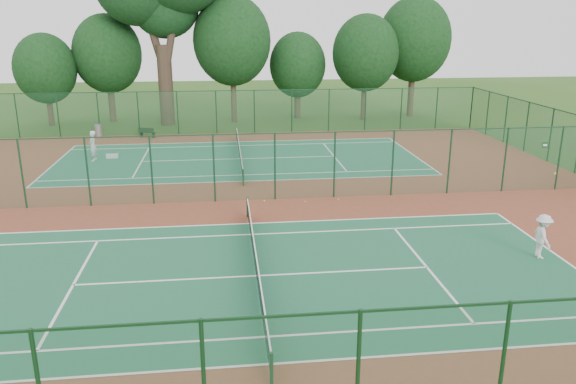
% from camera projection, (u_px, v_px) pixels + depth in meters
% --- Properties ---
extents(ground, '(120.00, 120.00, 0.00)m').
position_uv_depth(ground, '(245.00, 200.00, 28.84)').
color(ground, '#2D5219').
rests_on(ground, ground).
extents(red_pad, '(40.00, 36.00, 0.01)m').
position_uv_depth(red_pad, '(245.00, 200.00, 28.83)').
color(red_pad, brown).
rests_on(red_pad, ground).
extents(court_near, '(23.77, 10.97, 0.01)m').
position_uv_depth(court_near, '(256.00, 276.00, 20.29)').
color(court_near, '#1D5D3D').
rests_on(court_near, red_pad).
extents(court_far, '(23.77, 10.97, 0.01)m').
position_uv_depth(court_far, '(240.00, 159.00, 37.38)').
color(court_far, '#206547').
rests_on(court_far, red_pad).
extents(fence_north, '(40.00, 0.09, 3.50)m').
position_uv_depth(fence_north, '(235.00, 112.00, 45.41)').
color(fence_north, '#1A502D').
rests_on(fence_north, ground).
extents(fence_divider, '(40.00, 0.09, 3.50)m').
position_uv_depth(fence_divider, '(245.00, 167.00, 28.32)').
color(fence_divider, '#1A4F2F').
rests_on(fence_divider, ground).
extents(tennis_net_near, '(0.10, 12.90, 0.97)m').
position_uv_depth(tennis_net_near, '(256.00, 263.00, 20.13)').
color(tennis_net_near, '#163C22').
rests_on(tennis_net_near, ground).
extents(tennis_net_far, '(0.10, 12.90, 0.97)m').
position_uv_depth(tennis_net_far, '(239.00, 151.00, 37.22)').
color(tennis_net_far, '#153C1F').
rests_on(tennis_net_far, ground).
extents(player_near, '(0.75, 1.19, 1.76)m').
position_uv_depth(player_near, '(543.00, 236.00, 21.61)').
color(player_near, silver).
rests_on(player_near, court_near).
extents(player_far, '(0.57, 0.78, 1.98)m').
position_uv_depth(player_far, '(93.00, 146.00, 36.60)').
color(player_far, silver).
rests_on(player_far, court_far).
extents(trash_bin, '(0.73, 0.73, 0.99)m').
position_uv_depth(trash_bin, '(98.00, 131.00, 44.21)').
color(trash_bin, gray).
rests_on(trash_bin, red_pad).
extents(bench, '(1.36, 0.83, 0.81)m').
position_uv_depth(bench, '(147.00, 132.00, 43.98)').
color(bench, black).
rests_on(bench, red_pad).
extents(kit_bag, '(0.79, 0.34, 0.29)m').
position_uv_depth(kit_bag, '(112.00, 156.00, 37.54)').
color(kit_bag, silver).
rests_on(kit_bag, red_pad).
extents(stray_ball_a, '(0.07, 0.07, 0.07)m').
position_uv_depth(stray_ball_a, '(339.00, 199.00, 28.86)').
color(stray_ball_a, '#CCD130').
rests_on(stray_ball_a, red_pad).
extents(stray_ball_b, '(0.07, 0.07, 0.07)m').
position_uv_depth(stray_ball_b, '(305.00, 202.00, 28.49)').
color(stray_ball_b, gold).
rests_on(stray_ball_b, red_pad).
extents(stray_ball_c, '(0.08, 0.08, 0.08)m').
position_uv_depth(stray_ball_c, '(264.00, 201.00, 28.60)').
color(stray_ball_c, '#D8F338').
rests_on(stray_ball_c, red_pad).
extents(evergreen_row, '(39.00, 5.00, 12.00)m').
position_uv_depth(evergreen_row, '(240.00, 120.00, 51.92)').
color(evergreen_row, black).
rests_on(evergreen_row, ground).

